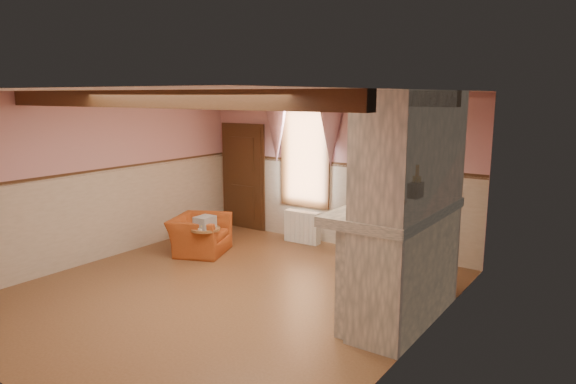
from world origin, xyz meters
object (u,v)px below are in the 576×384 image
Objects in this scene: armchair at (200,235)px; oil_lamp at (417,187)px; radiator at (302,227)px; mantel_clock at (415,190)px; bowl at (392,205)px; side_table at (206,243)px.

oil_lamp is (3.86, 0.13, 1.23)m from armchair.
radiator is 2.92× the size of mantel_clock.
mantel_clock reaches higher than armchair.
armchair is 4.17× the size of mantel_clock.
bowl is at bearing -90.00° from mantel_clock.
mantel_clock reaches higher than side_table.
radiator is 3.33m from mantel_clock.
oil_lamp is (0.00, 0.79, 0.10)m from bowl.
side_table is 3.74m from mantel_clock.
armchair is 1.82× the size of side_table.
mantel_clock is (3.52, 0.31, 1.25)m from side_table.
armchair is 4.08m from bowl.
side_table is at bearing 172.67° from bowl.
bowl is (2.73, -2.23, 1.16)m from radiator.
radiator is at bearing 66.06° from side_table.
side_table is 1.94m from radiator.
armchair is at bearing 170.20° from bowl.
mantel_clock reaches higher than radiator.
bowl reaches higher than armchair.
oil_lamp is (3.52, 0.34, 1.29)m from side_table.
radiator is at bearing 151.73° from mantel_clock.
radiator reaches higher than side_table.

